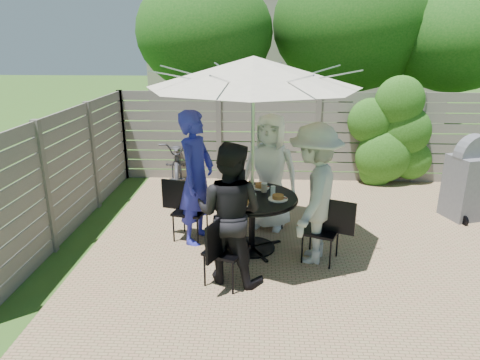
# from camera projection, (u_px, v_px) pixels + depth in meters

# --- Properties ---
(backyard_envelope) EXTENTS (60.00, 60.00, 5.00)m
(backyard_envelope) POSITION_uv_depth(u_px,v_px,m) (297.00, 46.00, 15.05)
(backyard_envelope) COLOR #34561A
(backyard_envelope) RESTS_ON ground
(patio_table) EXTENTS (1.52, 1.52, 0.80)m
(patio_table) POSITION_uv_depth(u_px,v_px,m) (252.00, 213.00, 5.85)
(patio_table) COLOR black
(patio_table) RESTS_ON ground
(umbrella) EXTENTS (3.39, 3.39, 2.63)m
(umbrella) POSITION_uv_depth(u_px,v_px,m) (253.00, 72.00, 5.27)
(umbrella) COLOR silver
(umbrella) RESTS_ON ground
(chair_back) EXTENTS (0.56, 0.75, 1.00)m
(chair_back) POSITION_uv_depth(u_px,v_px,m) (271.00, 206.00, 6.79)
(chair_back) COLOR black
(chair_back) RESTS_ON ground
(person_back) EXTENTS (1.01, 0.81, 1.79)m
(person_back) POSITION_uv_depth(u_px,v_px,m) (270.00, 172.00, 6.49)
(person_back) COLOR white
(person_back) RESTS_ON ground
(chair_left) EXTENTS (0.68, 0.52, 0.90)m
(chair_left) POSITION_uv_depth(u_px,v_px,m) (190.00, 222.00, 6.26)
(chair_left) COLOR black
(chair_left) RESTS_ON ground
(person_left) EXTENTS (0.65, 0.81, 1.92)m
(person_left) POSITION_uv_depth(u_px,v_px,m) (196.00, 178.00, 6.00)
(person_left) COLOR #2B2EBC
(person_left) RESTS_ON ground
(chair_front) EXTENTS (0.58, 0.69, 0.91)m
(chair_front) POSITION_uv_depth(u_px,v_px,m) (226.00, 264.00, 5.08)
(chair_front) COLOR black
(chair_front) RESTS_ON ground
(person_front) EXTENTS (1.00, 0.88, 1.74)m
(person_front) POSITION_uv_depth(u_px,v_px,m) (230.00, 214.00, 5.02)
(person_front) COLOR black
(person_front) RESTS_ON ground
(chair_right) EXTENTS (0.68, 0.56, 0.89)m
(chair_right) POSITION_uv_depth(u_px,v_px,m) (321.00, 243.00, 5.62)
(chair_right) COLOR black
(chair_right) RESTS_ON ground
(person_right) EXTENTS (1.01, 1.35, 1.85)m
(person_right) POSITION_uv_depth(u_px,v_px,m) (314.00, 195.00, 5.46)
(person_right) COLOR #AEAFAA
(person_right) RESTS_ON ground
(plate_back) EXTENTS (0.26, 0.26, 0.06)m
(plate_back) POSITION_uv_depth(u_px,v_px,m) (260.00, 186.00, 6.09)
(plate_back) COLOR white
(plate_back) RESTS_ON patio_table
(plate_left) EXTENTS (0.26, 0.26, 0.06)m
(plate_left) POSITION_uv_depth(u_px,v_px,m) (228.00, 191.00, 5.89)
(plate_left) COLOR white
(plate_left) RESTS_ON patio_table
(plate_front) EXTENTS (0.26, 0.26, 0.06)m
(plate_front) POSITION_uv_depth(u_px,v_px,m) (243.00, 204.00, 5.45)
(plate_front) COLOR white
(plate_front) RESTS_ON patio_table
(plate_right) EXTENTS (0.26, 0.26, 0.06)m
(plate_right) POSITION_uv_depth(u_px,v_px,m) (278.00, 198.00, 5.65)
(plate_right) COLOR white
(plate_right) RESTS_ON patio_table
(glass_back) EXTENTS (0.07, 0.07, 0.14)m
(glass_back) POSITION_uv_depth(u_px,v_px,m) (251.00, 185.00, 6.02)
(glass_back) COLOR silver
(glass_back) RESTS_ON patio_table
(glass_left) EXTENTS (0.07, 0.07, 0.14)m
(glass_left) POSITION_uv_depth(u_px,v_px,m) (232.00, 192.00, 5.75)
(glass_left) COLOR silver
(glass_left) RESTS_ON patio_table
(glass_front) EXTENTS (0.07, 0.07, 0.14)m
(glass_front) POSITION_uv_depth(u_px,v_px,m) (254.00, 199.00, 5.49)
(glass_front) COLOR silver
(glass_front) RESTS_ON patio_table
(glass_right) EXTENTS (0.07, 0.07, 0.14)m
(glass_right) POSITION_uv_depth(u_px,v_px,m) (273.00, 191.00, 5.76)
(glass_right) COLOR silver
(glass_right) RESTS_ON patio_table
(syrup_jug) EXTENTS (0.09, 0.09, 0.16)m
(syrup_jug) POSITION_uv_depth(u_px,v_px,m) (249.00, 189.00, 5.82)
(syrup_jug) COLOR #59280C
(syrup_jug) RESTS_ON patio_table
(coffee_cup) EXTENTS (0.08, 0.08, 0.12)m
(coffee_cup) POSITION_uv_depth(u_px,v_px,m) (264.00, 188.00, 5.92)
(coffee_cup) COLOR #C6B293
(coffee_cup) RESTS_ON patio_table
(bicycle) EXTENTS (0.97, 1.95, 0.98)m
(bicycle) POSITION_uv_depth(u_px,v_px,m) (178.00, 162.00, 8.55)
(bicycle) COLOR #333338
(bicycle) RESTS_ON ground
(bbq_grill) EXTENTS (0.82, 0.72, 1.40)m
(bbq_grill) POSITION_uv_depth(u_px,v_px,m) (471.00, 181.00, 6.90)
(bbq_grill) COLOR slate
(bbq_grill) RESTS_ON ground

